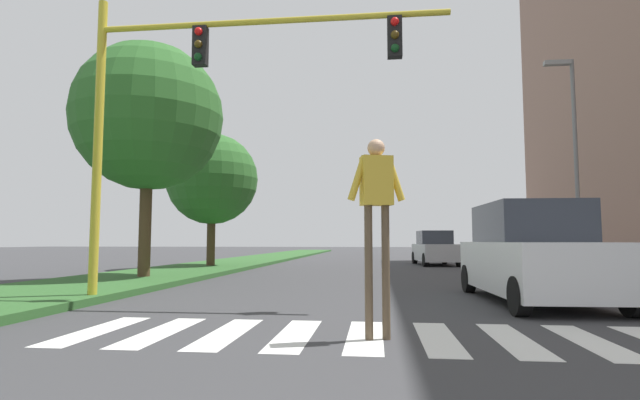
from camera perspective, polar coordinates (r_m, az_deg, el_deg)
ground_plane at (r=28.24m, az=6.25°, el=-7.22°), size 140.00×140.00×0.00m
crosswalk at (r=6.44m, az=5.30°, el=-15.54°), size 7.65×2.20×0.01m
median_strip at (r=27.21m, az=-8.97°, el=-7.12°), size 3.91×64.00×0.15m
tree_mid at (r=16.10m, az=-19.41°, el=9.12°), size 4.53×4.53×7.13m
tree_far at (r=22.03m, az=-12.49°, el=2.39°), size 4.00×4.00×5.78m
sidewalk_right at (r=27.29m, az=22.63°, el=-6.81°), size 3.00×64.00×0.15m
traffic_light_gantry at (r=10.30m, az=-14.51°, el=12.75°), size 7.11×0.30×6.00m
street_lamp_right at (r=19.39m, az=27.40°, el=5.81°), size 1.02×0.24×7.50m
pedestrian_performer at (r=6.15m, az=6.63°, el=-0.52°), size 0.74×0.34×2.49m
suv_crossing at (r=10.65m, az=23.53°, el=-5.89°), size 2.09×4.66×1.97m
sedan_midblock at (r=25.30m, az=13.29°, el=-5.61°), size 2.10×4.14×1.72m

